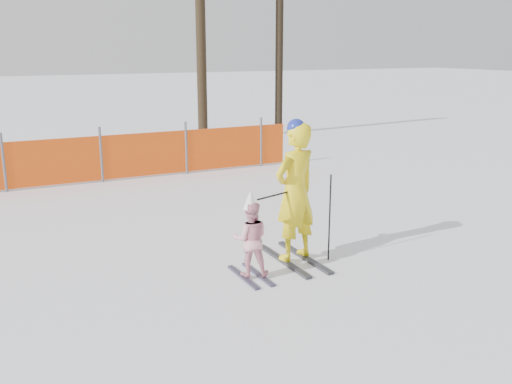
{
  "coord_description": "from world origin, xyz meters",
  "views": [
    {
      "loc": [
        -3.41,
        -6.35,
        2.95
      ],
      "look_at": [
        0.0,
        0.5,
        1.0
      ],
      "focal_mm": 40.0,
      "sensor_mm": 36.0,
      "label": 1
    }
  ],
  "objects": [
    {
      "name": "adult",
      "position": [
        0.48,
        0.24,
        1.01
      ],
      "size": [
        0.8,
        1.39,
        2.02
      ],
      "color": "black",
      "rests_on": "ground"
    },
    {
      "name": "child",
      "position": [
        -0.34,
        -0.03,
        0.54
      ],
      "size": [
        0.59,
        0.86,
        1.18
      ],
      "color": "black",
      "rests_on": "ground"
    },
    {
      "name": "ski_poles",
      "position": [
        0.64,
        0.06,
        0.76
      ],
      "size": [
        1.16,
        0.21,
        1.25
      ],
      "color": "black",
      "rests_on": "ground"
    },
    {
      "name": "ground",
      "position": [
        0.0,
        0.0,
        0.0
      ],
      "size": [
        120.0,
        120.0,
        0.0
      ],
      "primitive_type": "plane",
      "color": "white",
      "rests_on": "ground"
    },
    {
      "name": "tree_trunks",
      "position": [
        4.33,
        11.05,
        2.97
      ],
      "size": [
        3.2,
        0.48,
        6.42
      ],
      "color": "black",
      "rests_on": "ground"
    }
  ]
}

